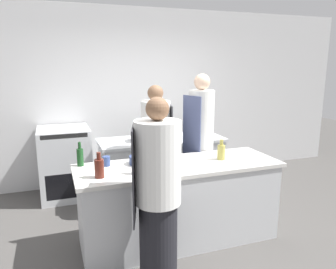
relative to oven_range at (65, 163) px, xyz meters
The scene contains 17 objects.
ground_plane 2.10m from the oven_range, 56.98° to the right, with size 16.00×16.00×0.00m, color #4C4947.
wall_back 1.48m from the oven_range, 20.85° to the left, with size 8.00×0.06×2.80m.
prep_counter 2.04m from the oven_range, 56.98° to the right, with size 2.19×0.75×0.88m.
pass_counter 1.41m from the oven_range, 21.19° to the right, with size 1.78×0.71×0.88m.
oven_range is the anchor object (origin of this frame).
chef_at_prep_near 2.45m from the oven_range, 74.05° to the right, with size 0.45×0.43×1.67m.
chef_at_stove 1.52m from the oven_range, 43.89° to the right, with size 0.41×0.40×1.68m.
chef_at_pass_far 2.03m from the oven_range, 35.76° to the right, with size 0.37×0.36×1.81m.
bottle_olive_oil 2.20m from the oven_range, 68.47° to the right, with size 0.07×0.07×0.21m.
bottle_vinegar 2.03m from the oven_range, 71.24° to the right, with size 0.07×0.07×0.25m.
bottle_wine 1.50m from the oven_range, 85.44° to the right, with size 0.07×0.07×0.26m.
bottle_cooking_oil 1.92m from the oven_range, 82.31° to the right, with size 0.09×0.09×0.25m.
bottle_sauce 2.40m from the oven_range, 46.65° to the right, with size 0.09×0.09×0.23m.
bowl_mixing_large 2.15m from the oven_range, 62.74° to the right, with size 0.25×0.25×0.07m.
bowl_prep_small 1.77m from the oven_range, 65.17° to the right, with size 0.24×0.24×0.09m.
cup 1.61m from the oven_range, 76.30° to the right, with size 0.08×0.08×0.10m.
stockpot 1.30m from the oven_range, 27.91° to the right, with size 0.30×0.30×0.21m.
Camera 1 is at (-1.24, -3.11, 1.93)m, focal length 35.00 mm.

